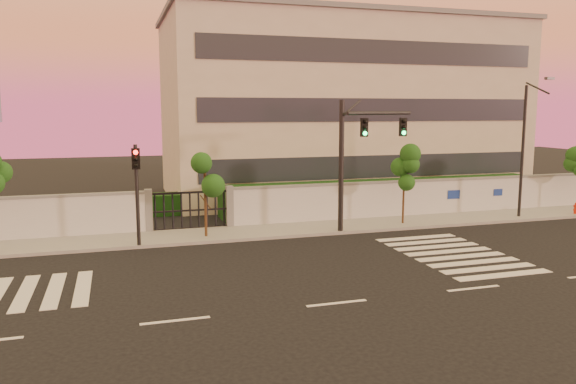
# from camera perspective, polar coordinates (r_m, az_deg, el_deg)

# --- Properties ---
(ground) EXTENTS (120.00, 120.00, 0.00)m
(ground) POSITION_cam_1_polar(r_m,az_deg,el_deg) (18.01, 4.97, -11.21)
(ground) COLOR black
(ground) RESTS_ON ground
(sidewalk) EXTENTS (60.00, 3.00, 0.15)m
(sidewalk) POSITION_cam_1_polar(r_m,az_deg,el_deg) (27.63, -3.26, -4.07)
(sidewalk) COLOR gray
(sidewalk) RESTS_ON ground
(perimeter_wall) EXTENTS (60.00, 0.36, 2.20)m
(perimeter_wall) POSITION_cam_1_polar(r_m,az_deg,el_deg) (28.89, -3.79, -1.51)
(perimeter_wall) COLOR #BABCC2
(perimeter_wall) RESTS_ON ground
(hedge_row) EXTENTS (41.00, 4.25, 1.80)m
(hedge_row) POSITION_cam_1_polar(r_m,az_deg,el_deg) (31.80, -3.07, -1.05)
(hedge_row) COLOR black
(hedge_row) RESTS_ON ground
(institutional_building) EXTENTS (24.40, 12.40, 12.25)m
(institutional_building) POSITION_cam_1_polar(r_m,az_deg,el_deg) (40.73, 5.19, 8.54)
(institutional_building) COLOR #BAB09D
(institutional_building) RESTS_ON ground
(road_markings) EXTENTS (57.00, 7.62, 0.02)m
(road_markings) POSITION_cam_1_polar(r_m,az_deg,el_deg) (20.94, -3.01, -8.33)
(road_markings) COLOR silver
(road_markings) RESTS_ON ground
(street_tree_d) EXTENTS (1.57, 1.25, 4.04)m
(street_tree_d) POSITION_cam_1_polar(r_m,az_deg,el_deg) (26.19, -8.40, 1.61)
(street_tree_d) COLOR #382314
(street_tree_d) RESTS_ON ground
(street_tree_e) EXTENTS (1.31, 1.04, 4.04)m
(street_tree_e) POSITION_cam_1_polar(r_m,az_deg,el_deg) (29.56, 11.75, 2.28)
(street_tree_e) COLOR #382314
(street_tree_e) RESTS_ON ground
(traffic_signal_main) EXTENTS (4.05, 1.19, 6.48)m
(traffic_signal_main) POSITION_cam_1_polar(r_m,az_deg,el_deg) (27.40, 7.04, 4.27)
(traffic_signal_main) COLOR black
(traffic_signal_main) RESTS_ON ground
(traffic_signal_secondary) EXTENTS (0.35, 0.34, 4.55)m
(traffic_signal_secondary) POSITION_cam_1_polar(r_m,az_deg,el_deg) (25.00, -15.12, 0.88)
(traffic_signal_secondary) COLOR black
(traffic_signal_secondary) RESTS_ON ground
(streetlight_east) EXTENTS (0.46, 1.84, 7.66)m
(streetlight_east) POSITION_cam_1_polar(r_m,az_deg,el_deg) (33.16, 22.95, 4.46)
(streetlight_east) COLOR black
(streetlight_east) RESTS_ON ground
(fire_hydrant) EXTENTS (0.31, 0.30, 0.81)m
(fire_hydrant) POSITION_cam_1_polar(r_m,az_deg,el_deg) (35.84, 27.22, -1.58)
(fire_hydrant) COLOR red
(fire_hydrant) RESTS_ON ground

